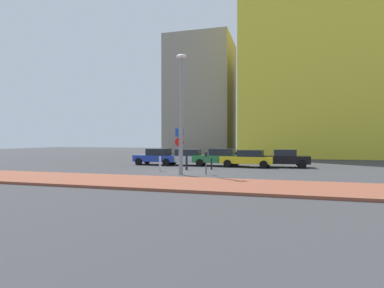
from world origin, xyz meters
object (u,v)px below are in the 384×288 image
traffic_bollard_near (211,164)px  parked_car_yellow (248,158)px  parked_car_blue (157,156)px  parking_meter (206,160)px  parked_car_black (283,158)px  parked_car_silver (186,157)px  traffic_bollard_far (187,163)px  traffic_bollard_mid (160,164)px  parking_sign_post (179,145)px  street_lamp (181,105)px  parked_car_green (219,157)px

traffic_bollard_near → parked_car_yellow: bearing=49.2°
parked_car_blue → parking_meter: (6.08, -6.33, 0.18)m
parked_car_black → parking_meter: parked_car_black is taller
parked_car_silver → parking_meter: (3.35, -6.58, 0.20)m
parked_car_yellow → traffic_bollard_far: bearing=-138.3°
parked_car_yellow → traffic_bollard_near: 3.86m
parked_car_silver → traffic_bollard_mid: 5.45m
parking_sign_post → traffic_bollard_near: parking_sign_post is taller
parked_car_black → traffic_bollard_far: 8.41m
street_lamp → parked_car_blue: bearing=123.2°
parked_car_silver → parked_car_blue: bearing=-174.9°
parked_car_blue → parked_car_silver: size_ratio=0.90×
street_lamp → traffic_bollard_mid: bearing=140.8°
parking_sign_post → traffic_bollard_far: (-0.37, 2.90, -1.40)m
parked_car_black → street_lamp: size_ratio=0.54×
traffic_bollard_mid → traffic_bollard_far: (1.64, 1.31, -0.00)m
parked_car_black → parked_car_blue: bearing=-177.1°
traffic_bollard_near → traffic_bollard_mid: size_ratio=0.81×
street_lamp → parking_sign_post: bearing=134.1°
parking_sign_post → parking_meter: (1.71, 0.44, -1.00)m
traffic_bollard_mid → traffic_bollard_far: traffic_bollard_mid is taller
parked_car_green → parked_car_yellow: 2.56m
parked_car_blue → parking_sign_post: 8.15m
parked_car_yellow → street_lamp: size_ratio=0.56×
parked_car_silver → street_lamp: street_lamp is taller
parking_meter → street_lamp: street_lamp is taller
parked_car_silver → parking_sign_post: 7.31m
traffic_bollard_far → parking_sign_post: bearing=-82.8°
parking_sign_post → parking_meter: size_ratio=2.10×
parking_meter → street_lamp: size_ratio=0.19×
parking_sign_post → parking_meter: 2.03m
traffic_bollard_far → traffic_bollard_mid: bearing=-141.3°
parked_car_black → parked_car_green: bearing=-177.7°
parked_car_green → parking_meter: (0.35, -6.67, 0.17)m
parked_car_yellow → parked_car_black: parked_car_black is taller
parking_meter → parked_car_green: bearing=93.0°
parked_car_blue → parked_car_silver: (2.73, 0.24, -0.02)m
parking_sign_post → parking_meter: bearing=14.5°
parked_car_blue → parked_car_black: parked_car_blue is taller
parked_car_yellow → traffic_bollard_near: (-2.51, -2.91, -0.30)m
parked_car_green → traffic_bollard_mid: parked_car_green is taller
street_lamp → traffic_bollard_far: 5.13m
parked_car_blue → parked_car_yellow: size_ratio=0.91×
parking_sign_post → traffic_bollard_mid: size_ratio=2.81×
parked_car_silver → traffic_bollard_near: parked_car_silver is taller
parking_meter → traffic_bollard_far: bearing=130.2°
parked_car_silver → street_lamp: (1.85, -7.24, 3.83)m
traffic_bollard_far → parked_car_yellow: bearing=41.7°
parking_sign_post → street_lamp: bearing=-45.9°
parked_car_green → parked_car_yellow: size_ratio=0.99×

